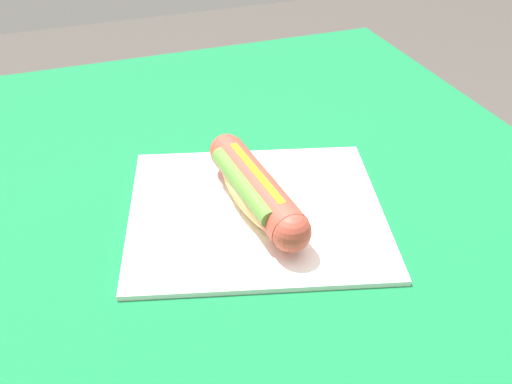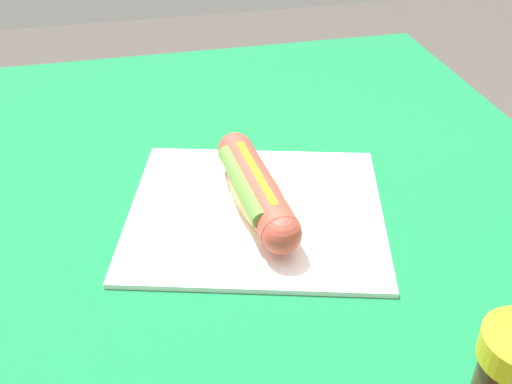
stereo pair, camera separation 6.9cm
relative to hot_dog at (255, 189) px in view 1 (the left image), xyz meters
name	(u,v)px [view 1 (the left image)]	position (x,y,z in m)	size (l,w,h in m)	color
dining_table	(231,334)	(-0.04, 0.05, -0.17)	(1.09, 0.92, 0.76)	brown
paper_wrapper	(256,212)	(0.00, 0.00, -0.03)	(0.26, 0.29, 0.01)	white
hot_dog	(255,189)	(0.00, 0.00, 0.00)	(0.21, 0.06, 0.05)	tan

